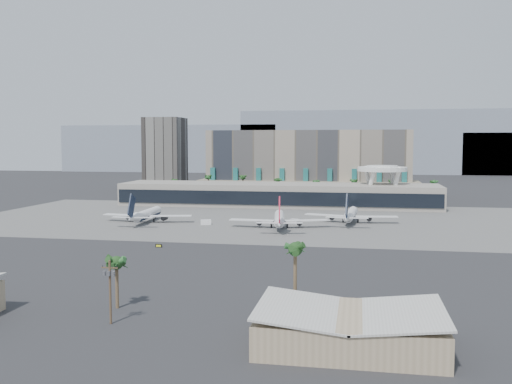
% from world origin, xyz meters
% --- Properties ---
extents(ground, '(900.00, 900.00, 0.00)m').
position_xyz_m(ground, '(0.00, 0.00, 0.00)').
color(ground, '#232326').
rests_on(ground, ground).
extents(apron_pad, '(260.00, 130.00, 0.06)m').
position_xyz_m(apron_pad, '(0.00, 55.00, 0.03)').
color(apron_pad, '#5B5B59').
rests_on(apron_pad, ground).
extents(mountain_ridge, '(680.00, 60.00, 70.00)m').
position_xyz_m(mountain_ridge, '(27.88, 470.00, 29.89)').
color(mountain_ridge, gray).
rests_on(mountain_ridge, ground).
extents(hotel, '(140.00, 30.00, 42.00)m').
position_xyz_m(hotel, '(10.00, 174.41, 16.81)').
color(hotel, tan).
rests_on(hotel, ground).
extents(office_tower, '(30.00, 30.00, 52.00)m').
position_xyz_m(office_tower, '(-95.00, 200.00, 22.94)').
color(office_tower, black).
rests_on(office_tower, ground).
extents(terminal, '(170.00, 32.50, 14.50)m').
position_xyz_m(terminal, '(0.00, 109.84, 6.52)').
color(terminal, '#9E978A').
rests_on(terminal, ground).
extents(saucer_structure, '(26.00, 26.00, 21.89)m').
position_xyz_m(saucer_structure, '(55.00, 116.00, 18.45)').
color(saucer_structure, white).
rests_on(saucer_structure, ground).
extents(palm_row, '(157.80, 2.80, 13.10)m').
position_xyz_m(palm_row, '(7.00, 145.00, 10.50)').
color(palm_row, brown).
rests_on(palm_row, ground).
extents(hangar_right, '(30.55, 20.60, 6.89)m').
position_xyz_m(hangar_right, '(42.00, -100.00, 2.95)').
color(hangar_right, tan).
rests_on(hangar_right, ground).
extents(utility_pole, '(3.20, 0.85, 12.00)m').
position_xyz_m(utility_pole, '(-2.00, -96.09, 7.14)').
color(utility_pole, '#4C3826').
rests_on(utility_pole, ground).
extents(airliner_left, '(39.22, 40.39, 13.94)m').
position_xyz_m(airliner_left, '(-45.97, 35.14, 3.52)').
color(airliner_left, white).
rests_on(airliner_left, ground).
extents(airliner_centre, '(39.95, 41.38, 14.33)m').
position_xyz_m(airliner_centre, '(12.10, 29.48, 3.61)').
color(airliner_centre, white).
rests_on(airliner_centre, ground).
extents(airliner_right, '(39.36, 40.61, 14.01)m').
position_xyz_m(airliner_right, '(39.67, 49.27, 3.53)').
color(airliner_right, white).
rests_on(airliner_right, ground).
extents(service_vehicle_a, '(4.67, 3.39, 2.06)m').
position_xyz_m(service_vehicle_a, '(-19.12, 33.05, 1.03)').
color(service_vehicle_a, white).
rests_on(service_vehicle_a, ground).
extents(service_vehicle_b, '(4.29, 3.34, 1.94)m').
position_xyz_m(service_vehicle_b, '(16.82, 43.17, 0.97)').
color(service_vehicle_b, silver).
rests_on(service_vehicle_b, ground).
extents(taxiway_sign, '(2.25, 0.41, 1.02)m').
position_xyz_m(taxiway_sign, '(-20.44, -19.58, 0.50)').
color(taxiway_sign, black).
rests_on(taxiway_sign, ground).
extents(near_palm_a, '(6.00, 6.00, 10.77)m').
position_xyz_m(near_palm_a, '(-5.07, -86.19, 7.96)').
color(near_palm_a, brown).
rests_on(near_palm_a, ground).
extents(near_palm_b, '(6.00, 6.00, 14.50)m').
position_xyz_m(near_palm_b, '(31.16, -84.48, 11.60)').
color(near_palm_b, brown).
rests_on(near_palm_b, ground).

